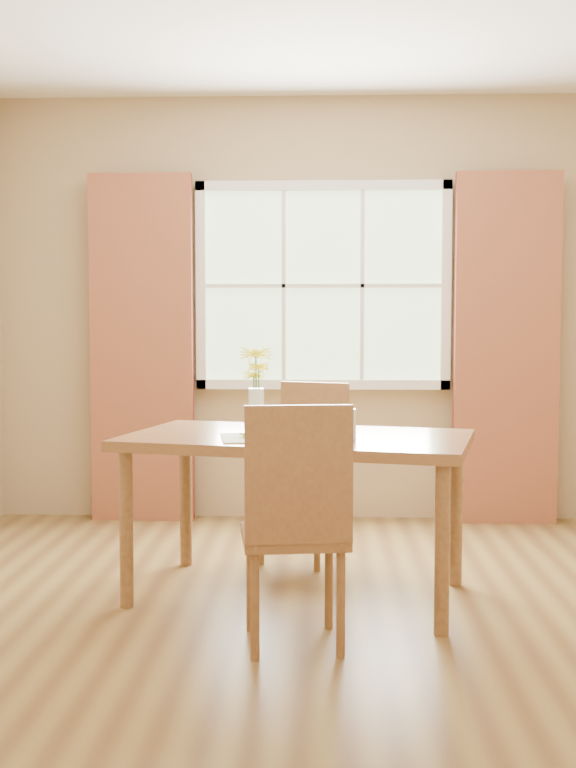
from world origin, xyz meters
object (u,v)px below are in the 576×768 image
at_px(dining_table, 298,452).
at_px(flower_vase, 256,379).
at_px(croissant_sandwich, 281,423).
at_px(chair_near, 296,516).
at_px(chair_far, 307,462).
at_px(water_glass, 346,425).

height_order(dining_table, flower_vase, flower_vase).
relative_size(croissant_sandwich, flower_vase, 0.39).
distance_m(chair_near, chair_far, 1.40).
relative_size(dining_table, chair_near, 1.76).
relative_size(chair_far, croissant_sandwich, 6.01).
bearing_deg(chair_near, croissant_sandwich, 90.91).
relative_size(croissant_sandwich, water_glass, 1.15).
distance_m(chair_far, croissant_sandwich, 0.89).
height_order(chair_far, water_glass, chair_far).
bearing_deg(croissant_sandwich, dining_table, 53.57).
height_order(dining_table, croissant_sandwich, croissant_sandwich).
bearing_deg(flower_vase, croissant_sandwich, -71.37).
xyz_separation_m(chair_near, flower_vase, (-0.22, 0.98, 0.46)).
distance_m(chair_near, croissant_sandwich, 0.65).
relative_size(dining_table, chair_far, 1.81).
relative_size(chair_near, flower_vase, 2.43).
bearing_deg(water_glass, dining_table, 142.90).
distance_m(chair_near, water_glass, 0.65).
bearing_deg(flower_vase, water_glass, -46.01).
height_order(chair_near, croissant_sandwich, chair_near).
distance_m(croissant_sandwich, water_glass, 0.29).
bearing_deg(chair_far, chair_near, -68.89).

